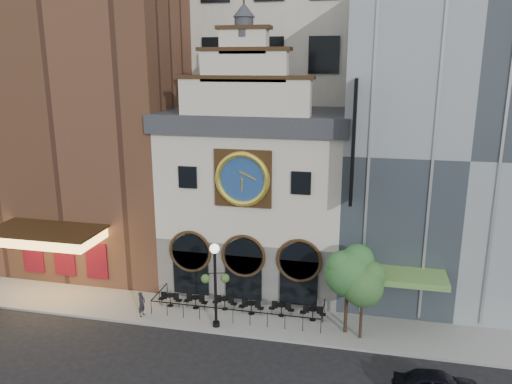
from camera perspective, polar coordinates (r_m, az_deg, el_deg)
The scene contains 17 objects.
ground at distance 30.35m, azimuth -3.26°, elevation -16.07°, with size 120.00×120.00×0.00m, color black.
sidewalk at distance 32.41m, azimuth -2.02°, elevation -13.78°, with size 44.00×5.00×0.15m, color gray.
clock_building at distance 34.83m, azimuth 0.08°, elevation -0.02°, with size 12.60×8.78×18.65m.
theater_building at distance 40.60m, azimuth -17.71°, elevation 9.85°, with size 14.00×15.60×25.00m.
retail_building at distance 35.93m, azimuth 21.65°, elevation 5.03°, with size 14.00×14.40×20.00m.
office_tower at distance 45.90m, azimuth 3.60°, elevation 20.20°, with size 20.00×16.00×40.00m, color beige.
cafe_railing at distance 32.16m, azimuth -2.03°, elevation -12.95°, with size 10.60×2.60×0.90m, color black, non-canonical shape.
bistro_0 at distance 33.46m, azimuth -9.78°, elevation -11.99°, with size 1.58×0.68×0.90m.
bistro_1 at distance 32.96m, azimuth -6.91°, elevation -12.31°, with size 1.58×0.68×0.90m.
bistro_2 at distance 32.64m, azimuth -3.59°, elevation -12.51°, with size 1.58×0.68×0.90m.
bistro_3 at distance 32.05m, azimuth -0.54°, elevation -13.02°, with size 1.58×0.68×0.90m.
bistro_4 at distance 31.87m, azimuth 2.92°, elevation -13.20°, with size 1.58×0.68×0.90m.
bistro_5 at distance 31.56m, azimuth 6.51°, elevation -13.59°, with size 1.58×0.68×0.90m.
pedestrian at distance 32.46m, azimuth -12.93°, elevation -12.38°, with size 0.58×0.38×1.60m, color black.
lamppost at distance 29.58m, azimuth -4.69°, elevation -9.56°, with size 1.63×0.84×5.23m.
tree_left at distance 29.11m, azimuth 10.57°, elevation -8.70°, with size 2.78×2.68×5.36m.
tree_right at distance 28.91m, azimuth 12.21°, elevation -10.16°, with size 2.39×2.30×4.60m.
Camera 1 is at (7.30, -25.09, 15.43)m, focal length 35.00 mm.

